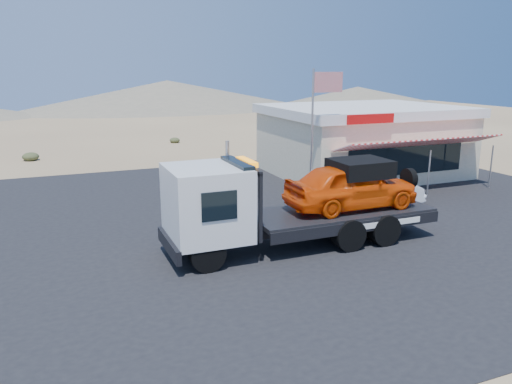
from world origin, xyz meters
TOP-DOWN VIEW (x-y plane):
  - ground at (0.00, 0.00)m, footprint 120.00×120.00m
  - asphalt_lot at (2.00, 3.00)m, footprint 32.00×24.00m
  - tow_truck at (1.40, -0.55)m, footprint 9.47×2.81m
  - white_sedan at (7.03, 2.98)m, footprint 4.77×2.76m
  - jerky_store at (10.50, 8.97)m, footprint 10.40×9.97m
  - flagpole at (4.93, 4.50)m, footprint 1.55×0.10m
  - distant_hills at (-9.77, 55.14)m, footprint 126.00×48.00m

SIDE VIEW (x-z plane):
  - ground at x=0.00m, z-range 0.00..0.00m
  - asphalt_lot at x=2.00m, z-range 0.00..0.02m
  - white_sedan at x=7.03m, z-range 0.02..1.51m
  - tow_truck at x=1.40m, z-range 0.12..3.29m
  - distant_hills at x=-9.77m, z-range -0.21..3.99m
  - jerky_store at x=10.50m, z-range 0.04..3.94m
  - flagpole at x=4.93m, z-range 0.76..6.76m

